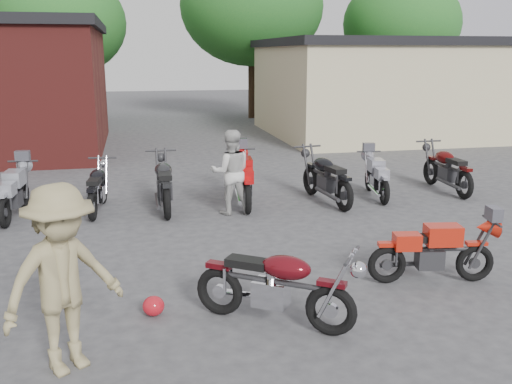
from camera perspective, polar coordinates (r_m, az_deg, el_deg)
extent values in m
plane|color=#3A3A3D|center=(7.67, 4.02, -11.06)|extent=(90.00, 90.00, 0.00)
cube|color=tan|center=(24.13, 13.78, 9.84)|extent=(10.00, 8.00, 3.50)
ellipsoid|color=#B0121D|center=(7.40, -10.22, -11.15)|extent=(0.32, 0.32, 0.25)
imported|color=beige|center=(11.57, -2.54, 1.99)|extent=(0.87, 0.69, 1.73)
imported|color=#93865B|center=(6.12, -18.76, -8.31)|extent=(1.48, 1.31, 1.98)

